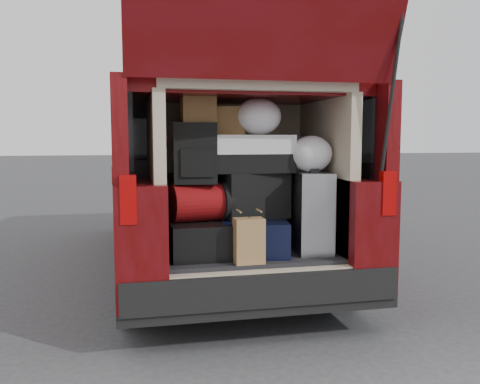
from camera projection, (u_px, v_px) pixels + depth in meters
The scene contains 15 objects.
ground at pixel (253, 331), 3.68m from camera, with size 80.00×80.00×0.00m, color #313134.
minivan at pixel (211, 184), 5.39m from camera, with size 1.90×5.35×2.77m.
load_floor at pixel (244, 283), 3.92m from camera, with size 1.24×1.05×0.55m, color black.
black_hardshell at pixel (199, 237), 3.69m from camera, with size 0.45×0.61×0.25m, color black.
navy_hardshell at pixel (254, 235), 3.75m from camera, with size 0.47×0.57×0.25m, color black.
silver_roller at pixel (311, 212), 3.75m from camera, with size 0.25×0.39×0.59m, color white.
kraft_bag at pixel (249, 241), 3.41m from camera, with size 0.20×0.13×0.31m, color #AA864D.
red_duffel at pixel (200, 202), 3.65m from camera, with size 0.42×0.27×0.27m, color maroon.
black_soft_case at pixel (254, 195), 3.78m from camera, with size 0.47×0.28×0.34m, color black.
backpack at pixel (195, 153), 3.58m from camera, with size 0.30×0.18×0.43m, color black.
twotone_duffel at pixel (250, 154), 3.74m from camera, with size 0.61×0.32×0.27m, color white.
grocery_sack_lower at pixel (198, 108), 3.61m from camera, with size 0.24×0.19×0.21m, color brown.
grocery_sack_upper at pixel (229, 121), 3.72m from camera, with size 0.20×0.17×0.20m, color brown.
plastic_bag_center at pixel (258, 117), 3.71m from camera, with size 0.34×0.31×0.27m, color white.
plastic_bag_right at pixel (311, 154), 3.71m from camera, with size 0.31×0.29×0.27m, color white.
Camera 1 is at (-0.86, -3.45, 1.39)m, focal length 38.00 mm.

